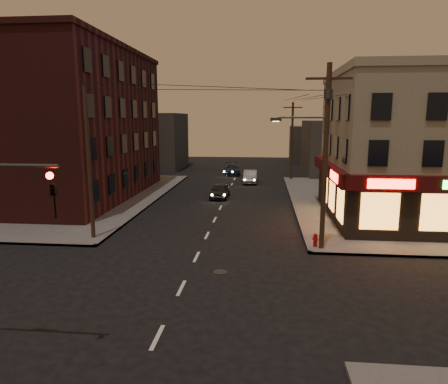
# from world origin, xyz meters

# --- Properties ---
(ground) EXTENTS (120.00, 120.00, 0.00)m
(ground) POSITION_xyz_m (0.00, 0.00, 0.00)
(ground) COLOR black
(ground) RESTS_ON ground
(sidewalk_ne) EXTENTS (24.00, 28.00, 0.15)m
(sidewalk_ne) POSITION_xyz_m (18.00, 19.00, 0.07)
(sidewalk_ne) COLOR #514F4C
(sidewalk_ne) RESTS_ON ground
(sidewalk_nw) EXTENTS (24.00, 28.00, 0.15)m
(sidewalk_nw) POSITION_xyz_m (-18.00, 19.00, 0.07)
(sidewalk_nw) COLOR #514F4C
(sidewalk_nw) RESTS_ON ground
(pizza_building) EXTENTS (15.85, 12.85, 10.50)m
(pizza_building) POSITION_xyz_m (15.93, 13.43, 5.35)
(pizza_building) COLOR tan
(pizza_building) RESTS_ON sidewalk_ne
(brick_apartment) EXTENTS (12.00, 20.00, 13.00)m
(brick_apartment) POSITION_xyz_m (-14.50, 19.00, 6.65)
(brick_apartment) COLOR #461916
(brick_apartment) RESTS_ON sidewalk_nw
(bg_building_ne_a) EXTENTS (10.00, 12.00, 7.00)m
(bg_building_ne_a) POSITION_xyz_m (14.00, 38.00, 3.50)
(bg_building_ne_a) COLOR #3F3D3A
(bg_building_ne_a) RESTS_ON ground
(bg_building_nw) EXTENTS (9.00, 10.00, 8.00)m
(bg_building_nw) POSITION_xyz_m (-13.00, 42.00, 4.00)
(bg_building_nw) COLOR #3F3D3A
(bg_building_nw) RESTS_ON ground
(bg_building_ne_b) EXTENTS (8.00, 8.00, 6.00)m
(bg_building_ne_b) POSITION_xyz_m (12.00, 52.00, 3.00)
(bg_building_ne_b) COLOR #3F3D3A
(bg_building_ne_b) RESTS_ON ground
(utility_pole_main) EXTENTS (4.20, 0.44, 10.00)m
(utility_pole_main) POSITION_xyz_m (6.68, 5.80, 5.76)
(utility_pole_main) COLOR #382619
(utility_pole_main) RESTS_ON sidewalk_ne
(utility_pole_far) EXTENTS (0.26, 0.26, 9.00)m
(utility_pole_far) POSITION_xyz_m (6.80, 32.00, 4.65)
(utility_pole_far) COLOR #382619
(utility_pole_far) RESTS_ON sidewalk_ne
(utility_pole_west) EXTENTS (0.24, 0.24, 9.00)m
(utility_pole_west) POSITION_xyz_m (-6.80, 6.50, 4.65)
(utility_pole_west) COLOR #382619
(utility_pole_west) RESTS_ON sidewalk_nw
(sedan_near) EXTENTS (1.70, 4.00, 1.35)m
(sedan_near) POSITION_xyz_m (-0.51, 20.16, 0.67)
(sedan_near) COLOR black
(sedan_near) RESTS_ON ground
(sedan_mid) EXTENTS (1.54, 4.35, 1.43)m
(sedan_mid) POSITION_xyz_m (2.01, 29.31, 0.72)
(sedan_mid) COLOR slate
(sedan_mid) RESTS_ON ground
(sedan_far) EXTENTS (2.56, 5.03, 1.40)m
(sedan_far) POSITION_xyz_m (-0.61, 36.04, 0.70)
(sedan_far) COLOR #17202E
(sedan_far) RESTS_ON ground
(fire_hydrant) EXTENTS (0.35, 0.35, 0.77)m
(fire_hydrant) POSITION_xyz_m (6.49, 6.00, 0.57)
(fire_hydrant) COLOR #9A0E0E
(fire_hydrant) RESTS_ON sidewalk_ne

